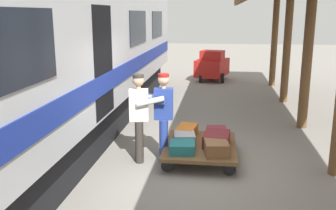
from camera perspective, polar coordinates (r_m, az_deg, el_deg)
ground_plane at (r=7.31m, az=4.55°, el=-9.17°), size 60.00×60.00×0.00m
train_car at (r=7.67m, az=-20.41°, el=7.03°), size 3.02×17.53×4.00m
luggage_cart at (r=7.61m, az=4.81°, el=-6.15°), size 1.39×1.78×0.30m
suitcase_gray_aluminum at (r=7.58m, az=2.47°, el=-4.99°), size 0.46×0.50×0.21m
suitcase_maroon_trunk at (r=7.55m, az=7.20°, el=-5.03°), size 0.55×0.68×0.25m
suitcase_burgundy_valise at (r=8.03m, az=7.23°, el=-4.10°), size 0.43×0.51×0.20m
suitcase_orange_carryall at (r=8.05m, az=2.78°, el=-3.89°), size 0.46×0.68×0.21m
suitcase_brown_leather at (r=7.09m, az=7.16°, el=-6.29°), size 0.48×0.60×0.24m
suitcase_teal_softside at (r=7.13m, az=2.11°, el=-6.31°), size 0.49×0.51×0.19m
porter_in_overalls at (r=7.40m, az=-0.80°, el=-1.28°), size 0.69×0.46×1.70m
porter_by_door at (r=7.33m, az=-4.18°, el=-1.46°), size 0.71×0.51×1.70m
baggage_tug at (r=16.50m, az=6.57°, el=5.79°), size 1.50×1.93×1.30m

